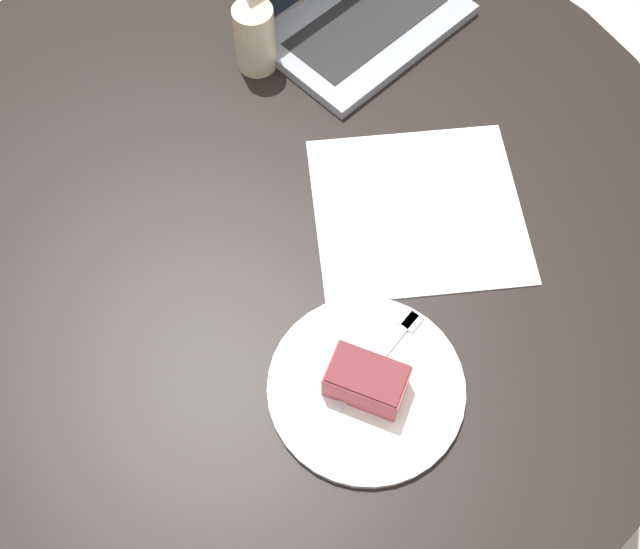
% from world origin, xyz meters
% --- Properties ---
extents(ground_plane, '(12.00, 12.00, 0.00)m').
position_xyz_m(ground_plane, '(0.00, 0.00, 0.00)').
color(ground_plane, '#B7AD9E').
extents(dining_table, '(1.29, 1.29, 0.72)m').
position_xyz_m(dining_table, '(0.00, 0.00, 0.61)').
color(dining_table, black).
rests_on(dining_table, ground_plane).
extents(paper_document, '(0.32, 0.30, 0.00)m').
position_xyz_m(paper_document, '(-0.20, 0.03, 0.72)').
color(paper_document, white).
rests_on(paper_document, dining_table).
extents(plate, '(0.26, 0.26, 0.01)m').
position_xyz_m(plate, '(-0.10, 0.30, 0.73)').
color(plate, silver).
rests_on(plate, dining_table).
extents(cake_slice, '(0.11, 0.09, 0.06)m').
position_xyz_m(cake_slice, '(-0.10, 0.30, 0.76)').
color(cake_slice, '#B74C51').
rests_on(cake_slice, plate).
extents(fork, '(0.13, 0.14, 0.00)m').
position_xyz_m(fork, '(-0.13, 0.25, 0.73)').
color(fork, silver).
rests_on(fork, plate).
extents(coffee_glass, '(0.06, 0.06, 0.11)m').
position_xyz_m(coffee_glass, '(0.03, -0.27, 0.78)').
color(coffee_glass, '#C6AD89').
rests_on(coffee_glass, dining_table).
extents(laptop, '(0.40, 0.39, 0.23)m').
position_xyz_m(laptop, '(-0.13, -0.36, 0.76)').
color(laptop, gray).
rests_on(laptop, dining_table).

